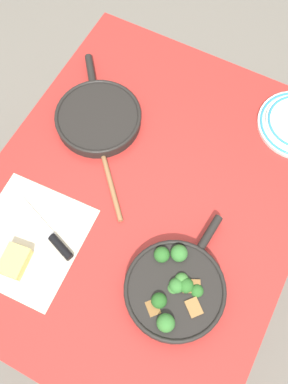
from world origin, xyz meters
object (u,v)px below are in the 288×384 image
object	(u,v)px
skillet_eggs	(98,117)
skillet_broccoli	(176,289)
grater_knife	(52,237)
wooden_spoon	(103,158)
cheese_block	(15,261)

from	to	relation	value
skillet_eggs	skillet_broccoli	bearing A→B (deg)	-167.33
skillet_eggs	grater_knife	world-z (taller)	skillet_eggs
wooden_spoon	skillet_broccoli	bearing A→B (deg)	-167.82
grater_knife	skillet_eggs	bearing A→B (deg)	-59.39
cheese_block	skillet_broccoli	bearing A→B (deg)	-72.44
skillet_broccoli	skillet_eggs	size ratio (longest dim) A/B	1.11
grater_knife	wooden_spoon	bearing A→B (deg)	-71.17
skillet_broccoli	skillet_eggs	bearing A→B (deg)	55.41
wooden_spoon	cheese_block	bearing A→B (deg)	129.43
cheese_block	skillet_eggs	bearing A→B (deg)	3.31
skillet_broccoli	cheese_block	bearing A→B (deg)	112.51
skillet_broccoli	grater_knife	distance (m)	0.38
wooden_spoon	cheese_block	world-z (taller)	cheese_block
skillet_eggs	grater_knife	xyz separation A→B (m)	(-0.40, -0.08, -0.01)
skillet_broccoli	wooden_spoon	xyz separation A→B (m)	(0.26, 0.37, -0.02)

